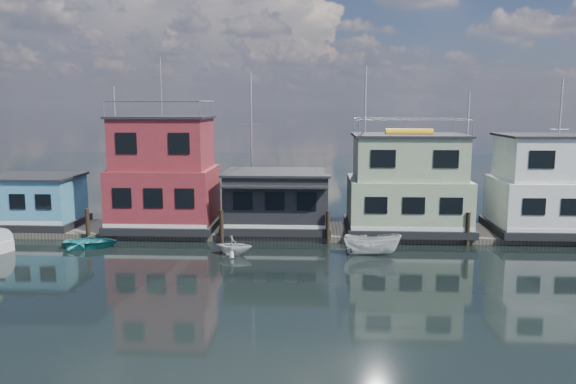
# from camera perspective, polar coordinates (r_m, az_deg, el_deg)

# --- Properties ---
(ground) EXTENTS (160.00, 160.00, 0.00)m
(ground) POSITION_cam_1_polar(r_m,az_deg,el_deg) (28.25, -1.76, -9.80)
(ground) COLOR black
(ground) RESTS_ON ground
(dock) EXTENTS (48.00, 5.00, 0.40)m
(dock) POSITION_cam_1_polar(r_m,az_deg,el_deg) (39.73, -0.35, -3.99)
(dock) COLOR #595147
(dock) RESTS_ON ground
(houseboat_blue) EXTENTS (6.40, 4.90, 3.66)m
(houseboat_blue) POSITION_cam_1_polar(r_m,az_deg,el_deg) (44.17, -24.36, -0.83)
(houseboat_blue) COLOR black
(houseboat_blue) RESTS_ON dock
(houseboat_red) EXTENTS (7.40, 5.90, 11.86)m
(houseboat_red) POSITION_cam_1_polar(r_m,az_deg,el_deg) (40.43, -12.48, 1.64)
(houseboat_red) COLOR black
(houseboat_red) RESTS_ON dock
(houseboat_dark) EXTENTS (7.40, 6.10, 4.06)m
(houseboat_dark) POSITION_cam_1_polar(r_m,az_deg,el_deg) (39.31, -1.08, -0.84)
(houseboat_dark) COLOR black
(houseboat_dark) RESTS_ON dock
(houseboat_green) EXTENTS (8.40, 5.90, 7.03)m
(houseboat_green) POSITION_cam_1_polar(r_m,az_deg,el_deg) (39.56, 12.03, 0.69)
(houseboat_green) COLOR black
(houseboat_green) RESTS_ON dock
(houseboat_white) EXTENTS (8.40, 5.90, 6.66)m
(houseboat_white) POSITION_cam_1_polar(r_m,az_deg,el_deg) (42.32, 25.52, 0.52)
(houseboat_white) COLOR black
(houseboat_white) RESTS_ON dock
(pilings) EXTENTS (42.28, 0.28, 2.20)m
(pilings) POSITION_cam_1_polar(r_m,az_deg,el_deg) (36.83, -1.12, -3.59)
(pilings) COLOR #2D2116
(pilings) RESTS_ON ground
(background_masts) EXTENTS (36.40, 0.16, 12.00)m
(background_masts) POSITION_cam_1_polar(r_m,az_deg,el_deg) (44.88, 6.17, 4.35)
(background_masts) COLOR silver
(background_masts) RESTS_ON ground
(motorboat) EXTENTS (3.58, 1.67, 1.34)m
(motorboat) POSITION_cam_1_polar(r_m,az_deg,el_deg) (34.47, 8.55, -5.29)
(motorboat) COLOR white
(motorboat) RESTS_ON ground
(dinghy_white) EXTENTS (2.48, 2.22, 1.19)m
(dinghy_white) POSITION_cam_1_polar(r_m,az_deg,el_deg) (34.37, -5.55, -5.40)
(dinghy_white) COLOR silver
(dinghy_white) RESTS_ON ground
(dinghy_teal) EXTENTS (3.69, 2.88, 0.70)m
(dinghy_teal) POSITION_cam_1_polar(r_m,az_deg,el_deg) (38.17, -19.43, -4.81)
(dinghy_teal) COLOR teal
(dinghy_teal) RESTS_ON ground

